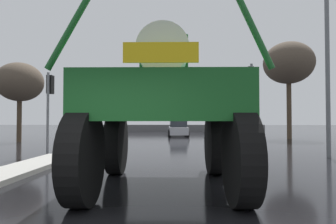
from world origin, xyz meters
name	(u,v)px	position (x,y,z in m)	size (l,w,h in m)	color
ground_plane	(163,141)	(0.00, 18.00, 0.00)	(120.00, 120.00, 0.00)	black
median_island	(18,170)	(-3.81, 5.70, 0.07)	(1.34, 7.05, 0.15)	#9E9B93
oversize_sprayer	(164,107)	(0.73, 4.05, 1.93)	(4.21, 5.09, 4.60)	black
sedan_ahead	(178,129)	(1.07, 24.68, 0.71)	(2.07, 4.19, 1.52)	#B7B7BF
traffic_signal_near_left	(50,95)	(-4.73, 9.77, 2.71)	(0.24, 0.54, 3.72)	slate
traffic_signal_near_right	(251,89)	(4.27, 9.77, 2.95)	(0.24, 0.54, 4.05)	slate
streetlight_near_right	(330,41)	(7.64, 9.57, 4.99)	(1.97, 0.24, 9.05)	slate
bare_tree_left	(20,82)	(-10.34, 17.18, 4.28)	(3.28, 3.28, 5.71)	#473828
bare_tree_right	(289,63)	(10.41, 21.37, 6.34)	(4.15, 4.15, 8.15)	#473828
roadside_barrier	(170,128)	(0.00, 34.54, 0.45)	(24.64, 0.24, 0.90)	#59595B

